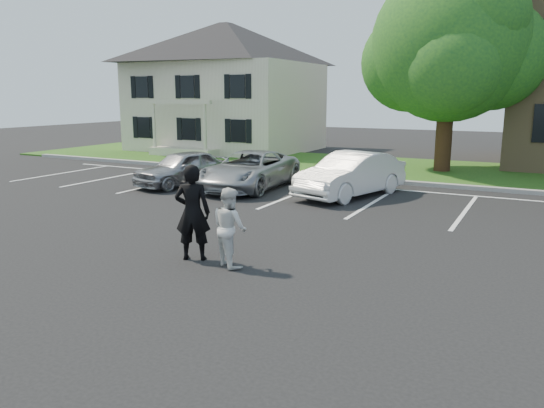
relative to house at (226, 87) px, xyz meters
The scene contains 11 objects.
ground_plane 24.14m from the house, 56.94° to the right, with size 90.00×90.00×0.00m, color black.
curb 15.71m from the house, 31.52° to the right, with size 40.00×0.30×0.15m, color gray.
grass_strip 14.11m from the house, 17.00° to the right, with size 44.00×8.00×0.08m, color #124B12.
stall_lines 18.53m from the house, 37.43° to the right, with size 34.00×5.36×0.01m.
house is the anchor object (origin of this frame).
tree 14.42m from the house, 15.78° to the right, with size 7.80×7.20×8.80m.
man_black_suit 22.73m from the house, 59.63° to the right, with size 0.73×0.48×2.01m, color black.
man_white_shirt 23.22m from the house, 57.70° to the right, with size 0.78×0.61×1.60m, color silver.
car_silver_west 13.70m from the house, 65.03° to the right, with size 1.58×3.92×1.33m, color #9E9EA2.
car_silver_minivan 14.48m from the house, 54.51° to the right, with size 2.28×4.93×1.37m, color #9A9DA1.
car_white_sedan 16.71m from the house, 43.16° to the right, with size 1.57×4.49×1.48m, color white.
Camera 1 is at (4.77, -8.19, 3.40)m, focal length 35.00 mm.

